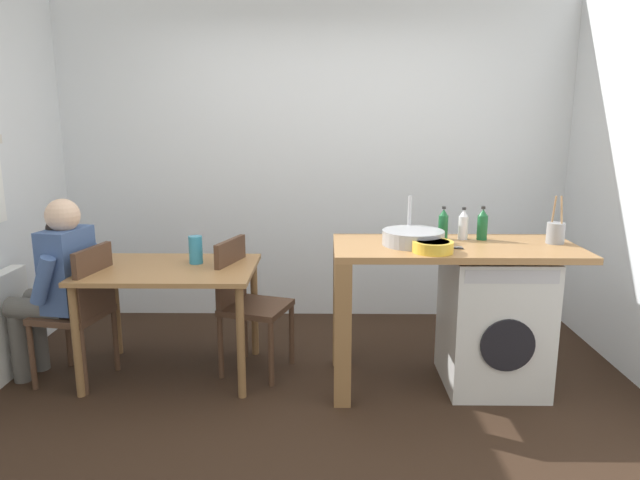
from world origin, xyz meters
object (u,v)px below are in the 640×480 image
Objects in this scene: chair_person_seat at (82,306)px; bottle_clear_small at (482,225)px; vase at (196,250)px; seated_person at (57,280)px; utensil_crock at (556,232)px; bottle_squat_brown at (463,225)px; washing_machine at (493,320)px; mixing_bowl at (433,246)px; dining_table at (171,281)px; chair_opposite at (246,298)px; bottle_tall_green at (443,224)px.

bottle_clear_small reaches higher than chair_person_seat.
chair_person_seat is 0.80m from vase.
seated_person is 3.17m from utensil_crock.
bottle_clear_small is (2.56, 0.15, 0.51)m from chair_person_seat.
bottle_clear_small is (0.12, -0.01, 0.00)m from bottle_squat_brown.
vase is at bearing 173.35° from washing_machine.
mixing_bowl is 0.85m from utensil_crock.
bottle_squat_brown reaches higher than dining_table.
mixing_bowl is at bearing -84.57° from chair_person_seat.
bottle_squat_brown is at bearing 54.57° from mixing_bowl.
washing_machine is at bearing -3.44° from dining_table.
dining_table is 2.47m from utensil_crock.
mixing_bowl reaches higher than dining_table.
utensil_crock reaches higher than chair_person_seat.
dining_table is 3.67× the size of utensil_crock.
seated_person reaches higher than bottle_squat_brown.
chair_opposite is 1.39m from bottle_tall_green.
chair_opposite is 1.61m from washing_machine.
bottle_tall_green is 0.71× the size of utensil_crock.
washing_machine is 0.71m from mixing_bowl.
washing_machine is at bearing -42.79° from bottle_squat_brown.
mixing_bowl is at bearing -162.79° from utensil_crock.
utensil_crock is at bearing -1.70° from dining_table.
bottle_tall_green is at bearing 175.69° from bottle_squat_brown.
dining_table is at bearing -178.73° from bottle_squat_brown.
bottle_clear_small reaches higher than washing_machine.
bottle_squat_brown is at bearing 137.21° from washing_machine.
chair_person_seat is at bearing -61.82° from chair_opposite.
seated_person is (-0.70, -0.08, 0.03)m from dining_table.
vase is at bearing 33.69° from dining_table.
bottle_squat_brown is (1.90, 0.04, 0.37)m from dining_table.
seated_person is 2.50m from bottle_tall_green.
washing_machine is at bearing -171.90° from utensil_crock.
chair_opposite is at bearing 161.15° from mixing_bowl.
seated_person reaches higher than washing_machine.
washing_machine is at bearing -79.96° from seated_person.
dining_table is at bearing -178.33° from bottle_tall_green.
bottle_clear_small reaches higher than bottle_squat_brown.
bottle_squat_brown is 1.76m from vase.
vase is at bearing 175.70° from utensil_crock.
bottle_clear_small is 0.52m from mixing_bowl.
bottle_squat_brown is (-0.18, 0.17, 0.58)m from washing_machine.
bottle_clear_small is at bearing -75.83° from chair_person_seat.
chair_person_seat is at bearing -176.72° from bottle_clear_small.
vase reaches higher than chair_opposite.
chair_person_seat is 4.15× the size of bottle_clear_small.
chair_opposite is at bearing 179.06° from bottle_tall_green.
seated_person reaches higher than mixing_bowl.
bottle_clear_small is at bearing -4.33° from bottle_tall_green.
chair_person_seat is at bearing -162.93° from vase.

